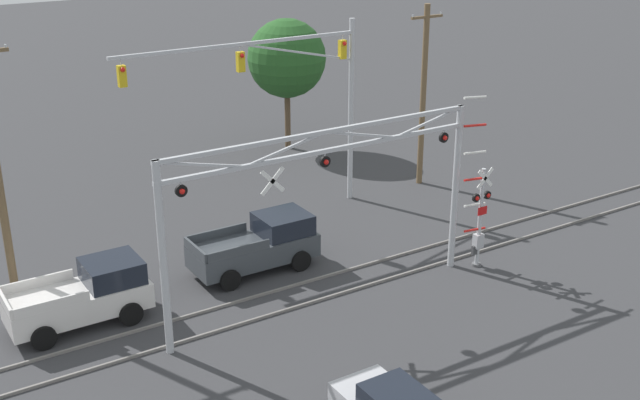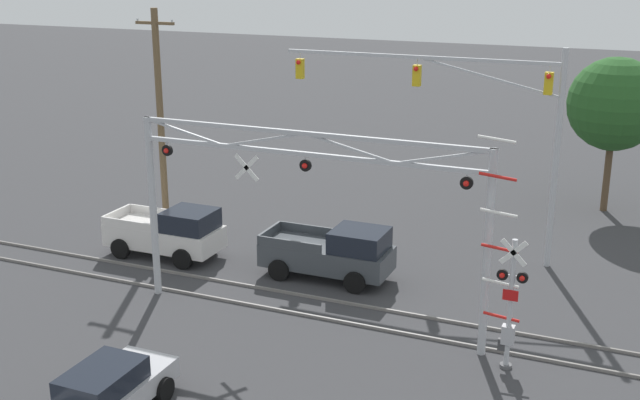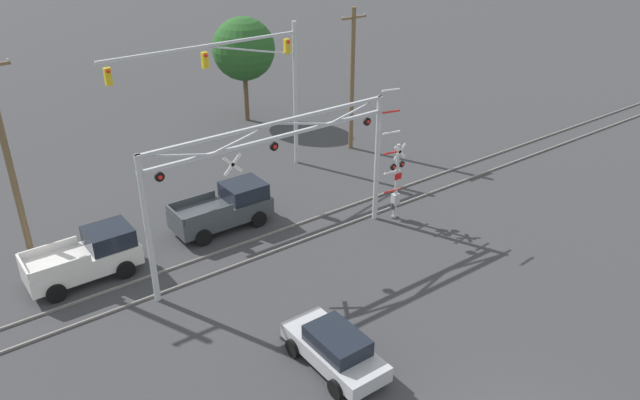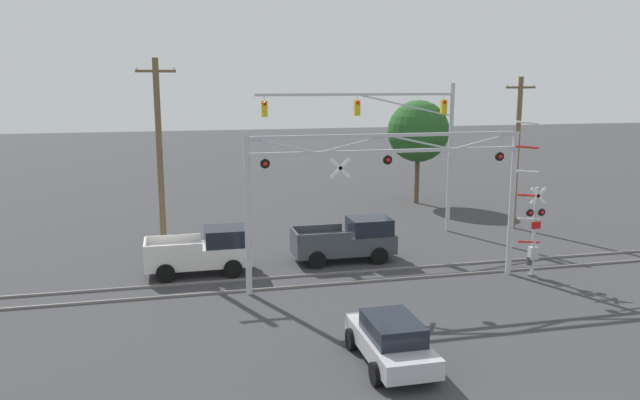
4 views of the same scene
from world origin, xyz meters
name	(u,v)px [view 4 (image 4 of 4)]	position (x,y,z in m)	size (l,w,h in m)	color
rail_track_near	(383,280)	(0.00, 14.06, 0.05)	(80.00, 0.08, 0.10)	gray
rail_track_far	(372,270)	(0.00, 15.49, 0.05)	(80.00, 0.08, 0.10)	gray
crossing_gantry	(387,183)	(-0.01, 13.77, 4.35)	(11.84, 0.28, 6.37)	#B7BABF
crossing_signal_mast	(533,228)	(6.55, 13.23, 2.21)	(1.66, 0.35, 6.85)	#B7BABF
traffic_signal_span	(408,131)	(4.02, 21.88, 5.76)	(11.09, 0.39, 8.37)	#B7BABF
pickup_truck_lead	(349,240)	(-0.56, 17.49, 1.01)	(4.83, 2.19, 2.03)	#3D4247
pickup_truck_following	(204,251)	(-7.40, 17.03, 1.01)	(4.63, 2.19, 2.03)	silver
sedan_waiting	(391,340)	(-2.38, 6.45, 0.77)	(1.98, 4.16, 1.50)	#B7B7BC
utility_pole_left	(160,159)	(-9.16, 19.42, 4.90)	(1.80, 0.28, 9.51)	brown
utility_pole_right	(517,151)	(10.66, 21.74, 4.50)	(1.80, 0.28, 8.72)	brown
background_tree_beyond_span	(418,131)	(8.03, 30.15, 5.05)	(4.26, 4.26, 7.20)	brown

